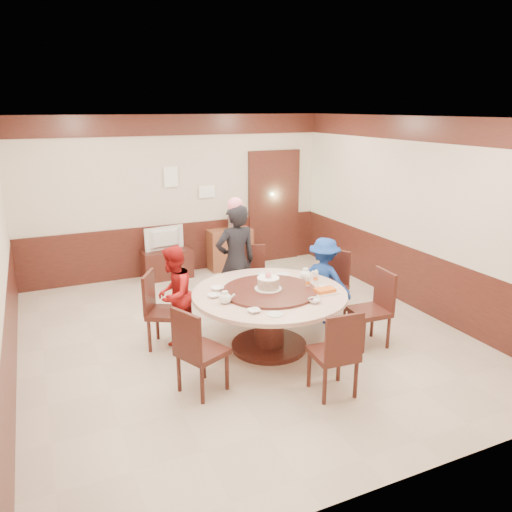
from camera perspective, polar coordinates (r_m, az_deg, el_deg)
name	(u,v)px	position (r m, az deg, el deg)	size (l,w,h in m)	color
room	(243,258)	(6.34, -1.54, -0.19)	(6.00, 6.04, 2.84)	#C0AD9A
banquet_table	(269,308)	(6.19, 1.53, -6.01)	(1.89, 1.89, 0.78)	#3E1913
chair_0	(330,298)	(7.22, 8.40, -4.74)	(0.61, 0.61, 0.97)	#3E1913
chair_1	(251,291)	(7.40, -0.62, -4.02)	(0.59, 0.59, 0.97)	#3E1913
chair_2	(165,324)	(6.43, -10.34, -7.60)	(0.60, 0.60, 0.97)	#3E1913
chair_3	(201,365)	(5.41, -6.29, -12.31)	(0.59, 0.58, 0.97)	#3E1913
chair_4	(333,367)	(5.41, 8.84, -12.44)	(0.47, 0.48, 0.97)	#3E1913
chair_5	(370,322)	(6.53, 12.90, -7.36)	(0.48, 0.47, 0.97)	#3E1913
person_standing	(236,262)	(7.03, -2.31, -0.66)	(0.60, 0.40, 1.65)	black
person_red	(174,295)	(6.41, -9.39, -4.41)	(0.62, 0.48, 1.27)	#A71616
person_blue	(324,280)	(7.00, 7.76, -2.77)	(0.78, 0.45, 1.21)	navy
birthday_cake	(268,283)	(6.09, 1.41, -3.12)	(0.33, 0.33, 0.22)	white
teapot_left	(225,298)	(5.76, -3.56, -4.85)	(0.17, 0.15, 0.13)	white
teapot_right	(305,275)	(6.57, 5.66, -2.12)	(0.17, 0.15, 0.13)	white
bowl_0	(217,288)	(6.19, -4.43, -3.71)	(0.16, 0.16, 0.04)	white
bowl_1	(315,301)	(5.82, 6.70, -5.08)	(0.15, 0.15, 0.05)	white
bowl_2	(254,311)	(5.51, -0.24, -6.29)	(0.14, 0.14, 0.03)	white
bowl_3	(323,287)	(6.27, 7.70, -3.52)	(0.13, 0.13, 0.04)	white
bowl_4	(214,296)	(5.96, -4.85, -4.54)	(0.14, 0.14, 0.04)	white
bowl_5	(262,275)	(6.64, 0.73, -2.17)	(0.15, 0.15, 0.05)	white
saucer_near	(275,314)	(5.46, 2.16, -6.66)	(0.18, 0.18, 0.01)	white
saucer_far	(283,275)	(6.72, 3.15, -2.14)	(0.18, 0.18, 0.01)	white
shrimp_platter	(325,291)	(6.11, 7.86, -4.00)	(0.30, 0.20, 0.06)	white
bottle_0	(308,282)	(6.24, 5.94, -2.97)	(0.06, 0.06, 0.16)	white
bottle_1	(316,277)	(6.42, 6.84, -2.43)	(0.06, 0.06, 0.16)	white
tv_stand	(167,264)	(8.98, -10.12, -0.87)	(0.85, 0.45, 0.50)	#3E1913
television	(166,239)	(8.86, -10.27, 1.94)	(0.72, 0.09, 0.41)	gray
side_cabinet	(230,249)	(9.32, -3.01, 0.82)	(0.80, 0.40, 0.75)	brown
thermos	(231,219)	(9.20, -2.86, 4.23)	(0.15, 0.15, 0.38)	silver
notice_left	(171,177)	(8.90, -9.69, 8.90)	(0.25, 0.00, 0.35)	white
notice_right	(207,192)	(9.13, -5.62, 7.34)	(0.30, 0.00, 0.22)	white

